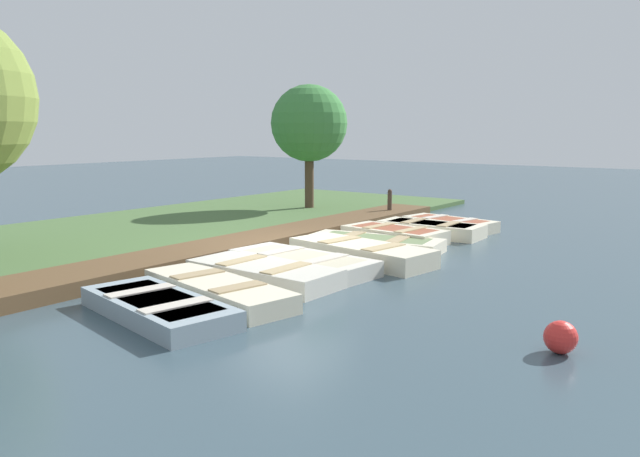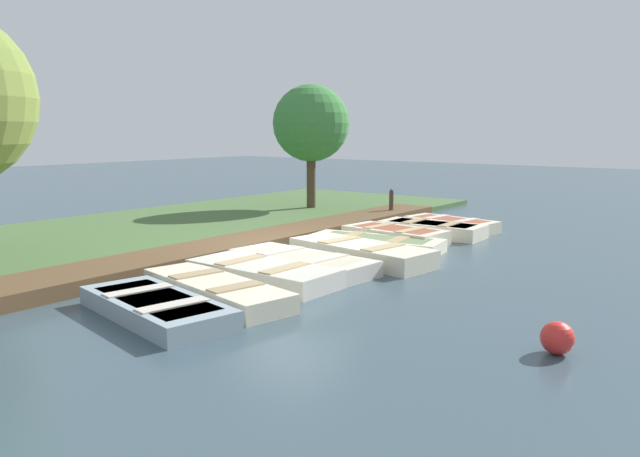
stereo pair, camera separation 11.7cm
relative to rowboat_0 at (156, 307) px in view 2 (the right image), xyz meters
name	(u,v)px [view 2 (the right image)]	position (x,y,z in m)	size (l,w,h in m)	color
ground_plane	(291,255)	(-1.41, 4.95, -0.16)	(80.00, 80.00, 0.00)	#384C56
shore_bank	(153,231)	(-6.41, 4.95, -0.09)	(8.00, 24.00, 0.15)	#476638
dock_walkway	(249,243)	(-2.71, 4.95, -0.01)	(1.45, 16.39, 0.29)	brown
rowboat_0	(156,307)	(0.00, 0.00, 0.00)	(3.16, 1.76, 0.33)	#8C9EA8
rowboat_1	(216,289)	(-0.02, 1.28, 0.01)	(3.43, 1.66, 0.35)	beige
rowboat_2	(263,273)	(-0.17, 2.63, 0.03)	(3.02, 1.28, 0.38)	beige
rowboat_3	(302,262)	(-0.23, 3.90, 0.01)	(3.30, 1.50, 0.35)	beige
rowboat_4	(361,252)	(0.26, 5.35, 0.05)	(3.49, 1.68, 0.42)	beige
rowboat_5	(375,243)	(-0.22, 6.70, 0.00)	(3.38, 1.68, 0.33)	beige
rowboat_6	(395,235)	(-0.37, 7.91, 0.03)	(2.71, 1.46, 0.39)	beige
rowboat_7	(432,229)	(-0.05, 9.33, 0.03)	(2.83, 1.22, 0.39)	beige
rowboat_8	(451,224)	(-0.09, 10.61, 0.01)	(2.79, 1.51, 0.35)	beige
mooring_post_far	(391,204)	(-2.62, 11.50, 0.33)	(0.14, 0.14, 0.97)	#47382D
buoy	(557,338)	(5.44, 2.09, 0.05)	(0.43, 0.43, 0.43)	red
park_tree_left	(311,124)	(-5.83, 11.39, 2.91)	(2.66, 2.66, 4.43)	#4C3828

